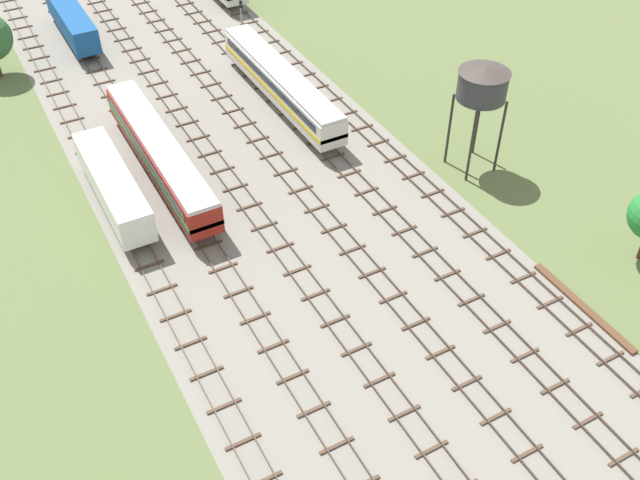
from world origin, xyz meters
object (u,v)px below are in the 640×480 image
(passenger_coach_centre_right_mid, at_px, (281,82))
(water_tower, at_px, (483,84))
(freight_boxcar_far_left_nearest, at_px, (113,185))
(freight_boxcar_left_midfar, at_px, (72,20))
(passenger_coach_left_near, at_px, (160,152))
(signal_post_nearest, at_px, (241,15))

(passenger_coach_centre_right_mid, distance_m, water_tower, 21.49)
(freight_boxcar_far_left_nearest, bearing_deg, freight_boxcar_left_midfar, 81.55)
(freight_boxcar_far_left_nearest, height_order, passenger_coach_left_near, passenger_coach_left_near)
(water_tower, bearing_deg, freight_boxcar_far_left_nearest, 162.76)
(passenger_coach_centre_right_mid, distance_m, freight_boxcar_left_midfar, 28.97)
(water_tower, bearing_deg, passenger_coach_centre_right_mid, 120.16)
(passenger_coach_left_near, xyz_separation_m, signal_post_nearest, (17.35, 21.47, 0.55))
(freight_boxcar_far_left_nearest, relative_size, freight_boxcar_left_midfar, 1.00)
(freight_boxcar_far_left_nearest, xyz_separation_m, passenger_coach_left_near, (4.95, 2.46, 0.16))
(freight_boxcar_left_midfar, height_order, water_tower, water_tower)
(passenger_coach_centre_right_mid, bearing_deg, freight_boxcar_far_left_nearest, -156.77)
(water_tower, xyz_separation_m, signal_post_nearest, (-7.92, 33.32, -5.27))
(passenger_coach_left_near, height_order, signal_post_nearest, signal_post_nearest)
(water_tower, height_order, signal_post_nearest, water_tower)
(freight_boxcar_left_midfar, bearing_deg, passenger_coach_left_near, -90.01)
(passenger_coach_left_near, relative_size, water_tower, 2.19)
(passenger_coach_left_near, distance_m, signal_post_nearest, 27.61)
(water_tower, bearing_deg, passenger_coach_left_near, 154.89)
(passenger_coach_left_near, bearing_deg, passenger_coach_centre_right_mid, 22.12)
(freight_boxcar_far_left_nearest, distance_m, signal_post_nearest, 32.73)
(passenger_coach_left_near, bearing_deg, water_tower, -25.11)
(passenger_coach_centre_right_mid, relative_size, freight_boxcar_left_midfar, 1.57)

